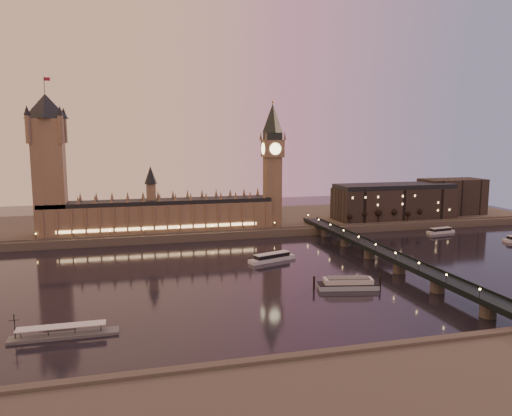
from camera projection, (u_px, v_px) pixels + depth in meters
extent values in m
plane|color=black|center=(243.00, 275.00, 294.65)|extent=(700.00, 700.00, 0.00)
cube|color=#423D35|center=(234.00, 222.00, 459.64)|extent=(560.00, 130.00, 6.00)
cube|color=brown|center=(160.00, 217.00, 397.84)|extent=(180.00, 26.00, 22.00)
cube|color=black|center=(159.00, 202.00, 396.02)|extent=(180.00, 22.00, 3.20)
cube|color=#FFCC7F|center=(161.00, 228.00, 385.80)|extent=(153.00, 0.25, 2.20)
cube|color=brown|center=(50.00, 178.00, 372.86)|extent=(22.00, 22.00, 88.00)
cone|color=black|center=(45.00, 106.00, 365.19)|extent=(31.68, 31.68, 18.00)
cylinder|color=black|center=(44.00, 85.00, 363.02)|extent=(0.44, 0.44, 12.00)
cube|color=maroon|center=(47.00, 79.00, 362.92)|extent=(4.00, 0.15, 2.50)
cube|color=brown|center=(272.00, 192.00, 418.98)|extent=(13.00, 13.00, 58.00)
cube|color=brown|center=(273.00, 149.00, 413.76)|extent=(16.00, 16.00, 14.00)
cylinder|color=#FFEAA5|center=(275.00, 149.00, 405.94)|extent=(9.60, 0.35, 9.60)
cylinder|color=#FFEAA5|center=(263.00, 149.00, 411.70)|extent=(0.35, 9.60, 9.60)
cube|color=black|center=(273.00, 136.00, 412.32)|extent=(13.00, 13.00, 6.00)
cone|color=black|center=(273.00, 118.00, 410.14)|extent=(17.68, 17.68, 24.00)
sphere|color=gold|center=(273.00, 102.00, 408.26)|extent=(2.00, 2.00, 2.00)
cube|color=black|center=(384.00, 253.00, 316.72)|extent=(13.00, 260.00, 2.00)
cube|color=black|center=(375.00, 251.00, 314.91)|extent=(0.60, 260.00, 1.00)
cube|color=black|center=(393.00, 250.00, 318.10)|extent=(0.60, 260.00, 1.00)
cube|color=black|center=(394.00, 203.00, 456.69)|extent=(110.00, 36.00, 28.00)
cube|color=black|center=(394.00, 186.00, 454.37)|extent=(108.00, 34.00, 4.00)
cube|color=black|center=(452.00, 196.00, 485.41)|extent=(60.00, 30.00, 34.00)
cylinder|color=black|center=(348.00, 220.00, 427.47)|extent=(0.70, 0.70, 7.80)
sphere|color=black|center=(349.00, 215.00, 426.88)|extent=(5.20, 5.20, 5.20)
cylinder|color=black|center=(363.00, 219.00, 431.02)|extent=(0.70, 0.70, 7.80)
sphere|color=black|center=(364.00, 215.00, 430.43)|extent=(5.20, 5.20, 5.20)
cylinder|color=black|center=(378.00, 219.00, 434.56)|extent=(0.70, 0.70, 7.80)
sphere|color=black|center=(378.00, 214.00, 433.97)|extent=(5.20, 5.20, 5.20)
cylinder|color=black|center=(392.00, 218.00, 438.11)|extent=(0.70, 0.70, 7.80)
sphere|color=black|center=(393.00, 213.00, 437.52)|extent=(5.20, 5.20, 5.20)
cylinder|color=black|center=(407.00, 217.00, 441.65)|extent=(0.70, 0.70, 7.80)
sphere|color=black|center=(407.00, 213.00, 441.06)|extent=(5.20, 5.20, 5.20)
cylinder|color=black|center=(421.00, 217.00, 445.20)|extent=(0.70, 0.70, 7.80)
sphere|color=black|center=(421.00, 212.00, 444.61)|extent=(5.20, 5.20, 5.20)
cube|color=silver|center=(272.00, 259.00, 327.73)|extent=(34.07, 18.04, 2.46)
cube|color=black|center=(272.00, 255.00, 327.38)|extent=(25.41, 13.90, 2.46)
cube|color=silver|center=(272.00, 253.00, 327.17)|extent=(26.14, 14.39, 0.45)
cube|color=silver|center=(440.00, 232.00, 420.82)|extent=(26.20, 10.18, 2.16)
cube|color=black|center=(441.00, 229.00, 420.51)|extent=(19.46, 8.03, 2.16)
cube|color=silver|center=(441.00, 228.00, 420.32)|extent=(20.01, 8.36, 0.39)
cube|color=#93A7BB|center=(348.00, 286.00, 268.54)|extent=(33.31, 15.47, 2.61)
cube|color=black|center=(348.00, 284.00, 268.32)|extent=(33.31, 15.47, 0.50)
cube|color=silver|center=(348.00, 281.00, 268.09)|extent=(27.20, 13.25, 2.61)
cube|color=#595B5E|center=(348.00, 278.00, 267.85)|extent=(23.07, 11.44, 0.70)
cylinder|color=black|center=(314.00, 282.00, 268.30)|extent=(1.10, 1.10, 6.83)
cylinder|color=black|center=(380.00, 282.00, 270.09)|extent=(1.10, 1.10, 6.83)
cube|color=#595B5E|center=(65.00, 335.00, 204.45)|extent=(43.09, 7.18, 1.23)
cube|color=silver|center=(61.00, 326.00, 203.61)|extent=(34.88, 6.16, 0.31)
cylinder|color=black|center=(15.00, 326.00, 198.96)|extent=(0.41, 0.41, 10.26)
cylinder|color=black|center=(14.00, 320.00, 198.59)|extent=(4.10, 0.25, 0.25)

